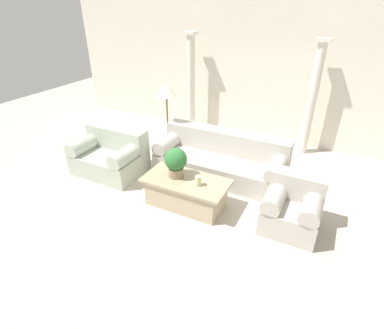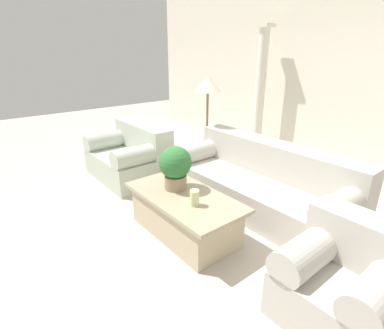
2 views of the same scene
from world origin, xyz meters
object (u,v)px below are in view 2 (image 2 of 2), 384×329
at_px(loveseat, 131,156).
at_px(potted_plant, 175,166).
at_px(sofa_long, 262,183).
at_px(coffee_table, 184,214).
at_px(armchair, 344,279).
at_px(floor_lamp, 208,90).

distance_m(loveseat, potted_plant, 1.69).
height_order(sofa_long, potted_plant, potted_plant).
height_order(coffee_table, armchair, armchair).
bearing_deg(floor_lamp, sofa_long, -7.79).
xyz_separation_m(sofa_long, armchair, (1.48, -0.90, 0.02)).
relative_size(loveseat, coffee_table, 0.94).
xyz_separation_m(loveseat, coffee_table, (1.82, -0.33, -0.11)).
height_order(potted_plant, armchair, potted_plant).
height_order(coffee_table, floor_lamp, floor_lamp).
xyz_separation_m(loveseat, floor_lamp, (0.70, 0.98, 1.01)).
distance_m(loveseat, armchair, 3.44).
relative_size(coffee_table, armchair, 1.73).
bearing_deg(sofa_long, coffee_table, -97.25).
bearing_deg(coffee_table, armchair, 8.05).
bearing_deg(potted_plant, coffee_table, -8.86).
bearing_deg(armchair, loveseat, 178.36).
xyz_separation_m(loveseat, armchair, (3.44, -0.10, 0.00)).
xyz_separation_m(floor_lamp, armchair, (2.74, -1.08, -1.01)).
bearing_deg(armchair, floor_lamp, 158.55).
bearing_deg(sofa_long, potted_plant, -107.11).
xyz_separation_m(coffee_table, potted_plant, (-0.20, 0.03, 0.50)).
bearing_deg(armchair, sofa_long, 148.63).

